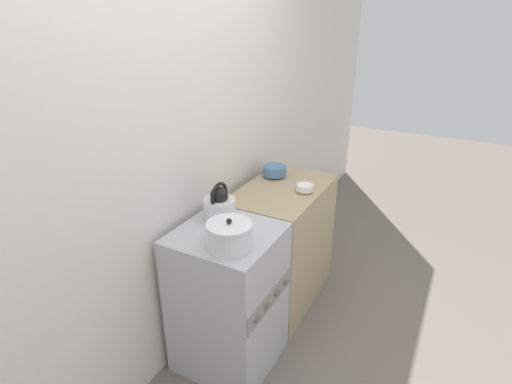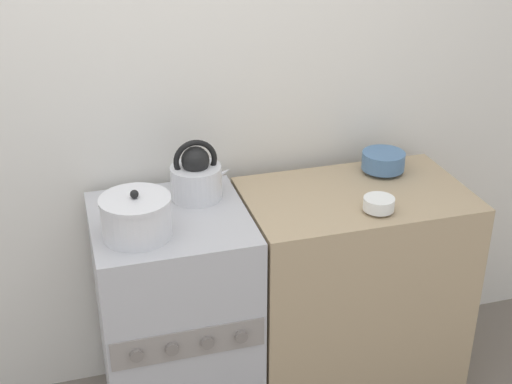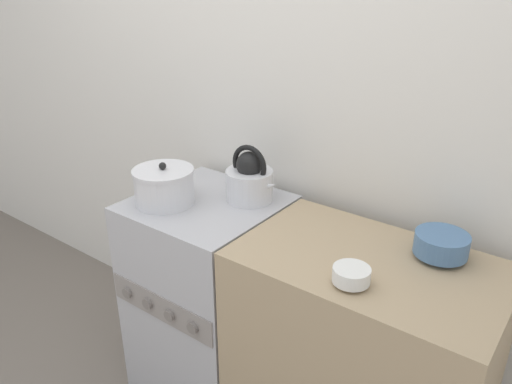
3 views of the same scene
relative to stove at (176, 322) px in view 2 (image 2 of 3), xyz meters
The scene contains 7 objects.
wall_back 0.88m from the stove, 90.00° to the left, with size 7.00×0.06×2.50m.
stove is the anchor object (origin of this frame).
counter 0.69m from the stove, ahead, with size 0.82×0.52×0.89m.
kettle 0.55m from the stove, 44.27° to the left, with size 0.23×0.18×0.22m.
cooking_pot 0.54m from the stove, 141.40° to the right, with size 0.23×0.23×0.17m.
enamel_bowl 1.00m from the stove, ahead, with size 0.17×0.17×0.08m.
small_ceramic_bowl 0.87m from the stove, 13.20° to the right, with size 0.11×0.11×0.05m.
Camera 2 is at (-0.31, -1.88, 2.06)m, focal length 50.00 mm.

